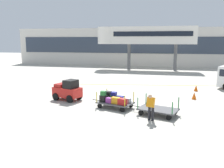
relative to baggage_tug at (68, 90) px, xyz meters
The scene contains 10 objects.
ground_plane 4.07m from the baggage_tug, ahead, with size 120.00×120.00×0.00m, color #B2ADA0.
apron_lead_line 11.19m from the baggage_tug, 44.41° to the left, with size 18.87×0.20×0.01m, color yellow.
terminal_building 26.79m from the baggage_tug, 81.41° to the left, with size 48.59×2.51×6.62m.
jet_bridge 21.14m from the baggage_tug, 80.21° to the left, with size 14.85×3.00×6.50m.
baggage_tug is the anchor object (origin of this frame).
baggage_cart_lead 4.13m from the baggage_tug, 18.53° to the right, with size 3.08×2.05×1.12m.
baggage_cart_middle 7.17m from the baggage_tug, 18.23° to the right, with size 3.08×2.05×1.10m.
baggage_handler 7.27m from the baggage_tug, 27.92° to the right, with size 0.51×0.52×1.56m.
safety_cone_near 11.34m from the baggage_tug, 28.71° to the left, with size 0.36×0.36×0.55m, color #EA590F.
safety_cone_far 9.72m from the baggage_tug, 13.87° to the left, with size 0.36×0.36×0.55m, color #EA590F.
Camera 1 is at (3.07, -16.73, 4.49)m, focal length 37.89 mm.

